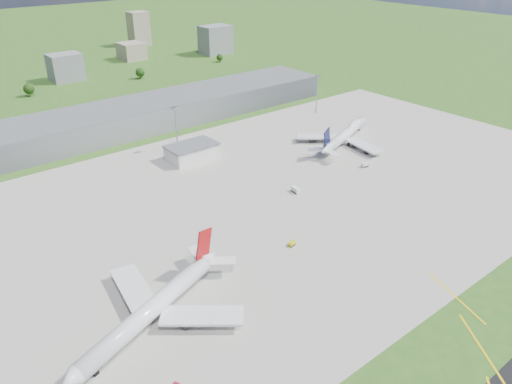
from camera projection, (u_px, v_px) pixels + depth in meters
ground at (133, 138)px, 300.15m from camera, size 1400.00×1400.00×0.00m
apron at (263, 199)px, 229.77m from camera, size 360.00×190.00×0.08m
terminal at (121, 120)px, 307.10m from camera, size 300.00×42.00×15.00m
ops_building at (192, 152)px, 269.41m from camera, size 26.00×16.00×8.00m
mast_center at (176, 121)px, 273.54m from camera, size 3.50×2.00×25.90m
mast_east at (317, 87)px, 335.40m from camera, size 3.50×2.00×25.90m
airliner_red_twin at (154, 308)px, 154.63m from camera, size 67.18×50.90×19.18m
airliner_blue_quad at (346, 134)px, 292.09m from camera, size 65.30×49.85×17.71m
tug_yellow at (292, 244)px, 194.67m from camera, size 3.54×2.69×1.60m
van_white_near at (296, 190)px, 235.26m from camera, size 2.65×5.04×2.48m
van_white_far at (365, 165)px, 261.49m from camera, size 4.23×2.49×2.12m
bldg_c at (66, 67)px, 416.91m from camera, size 26.00×20.00×22.00m
bldg_ce at (132, 51)px, 490.89m from camera, size 22.00×24.00×16.00m
bldg_e at (215, 40)px, 512.43m from camera, size 30.00×22.00×28.00m
bldg_tall_e at (139, 29)px, 550.29m from camera, size 20.00×18.00×36.00m
tree_c at (29, 89)px, 376.05m from camera, size 8.10×8.10×9.90m
tree_e at (140, 72)px, 423.35m from camera, size 7.65×7.65×9.35m
tree_far_e at (220, 57)px, 481.31m from camera, size 6.30×6.30×7.70m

